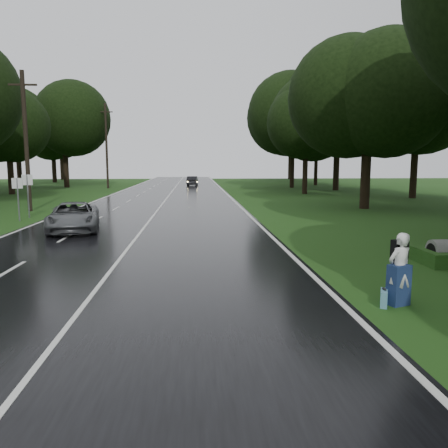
% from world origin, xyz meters
% --- Properties ---
extents(ground, '(160.00, 160.00, 0.00)m').
position_xyz_m(ground, '(0.00, 0.00, 0.00)').
color(ground, '#1E4313').
rests_on(ground, ground).
extents(road, '(12.00, 140.00, 0.04)m').
position_xyz_m(road, '(0.00, 20.00, 0.02)').
color(road, black).
rests_on(road, ground).
extents(lane_center, '(0.12, 140.00, 0.01)m').
position_xyz_m(lane_center, '(0.00, 20.00, 0.04)').
color(lane_center, silver).
rests_on(lane_center, road).
extents(grey_car, '(3.05, 5.10, 1.33)m').
position_xyz_m(grey_car, '(-3.17, 9.84, 0.70)').
color(grey_car, '#56595C').
rests_on(grey_car, road).
extents(far_car, '(1.63, 4.05, 1.31)m').
position_xyz_m(far_car, '(2.23, 51.15, 0.70)').
color(far_car, black).
rests_on(far_car, road).
extents(hitchhiker, '(0.71, 0.68, 1.66)m').
position_xyz_m(hitchhiker, '(7.08, -1.62, 0.77)').
color(hitchhiker, silver).
rests_on(hitchhiker, ground).
extents(suitcase, '(0.34, 0.52, 0.36)m').
position_xyz_m(suitcase, '(6.73, -1.69, 0.18)').
color(suitcase, teal).
rests_on(suitcase, ground).
extents(utility_pole_mid, '(1.80, 0.28, 9.11)m').
position_xyz_m(utility_pole_mid, '(-8.50, 19.04, 0.00)').
color(utility_pole_mid, black).
rests_on(utility_pole_mid, ground).
extents(utility_pole_far, '(1.80, 0.28, 10.55)m').
position_xyz_m(utility_pole_far, '(-8.50, 45.88, 0.00)').
color(utility_pole_far, black).
rests_on(utility_pole_far, ground).
extents(road_sign_a, '(0.57, 0.10, 2.38)m').
position_xyz_m(road_sign_a, '(-7.20, 13.83, 0.00)').
color(road_sign_a, white).
rests_on(road_sign_a, ground).
extents(road_sign_b, '(0.61, 0.10, 2.52)m').
position_xyz_m(road_sign_b, '(-7.20, 15.29, 0.00)').
color(road_sign_b, white).
rests_on(road_sign_b, ground).
extents(tree_left_e, '(7.98, 7.98, 12.47)m').
position_xyz_m(tree_left_e, '(-16.33, 35.70, 0.00)').
color(tree_left_e, black).
rests_on(tree_left_e, ground).
extents(tree_left_f, '(10.03, 10.03, 15.67)m').
position_xyz_m(tree_left_f, '(-14.38, 48.54, 0.00)').
color(tree_left_f, black).
rests_on(tree_left_f, ground).
extents(tree_right_d, '(8.75, 8.75, 13.68)m').
position_xyz_m(tree_right_d, '(14.46, 19.14, 0.00)').
color(tree_right_d, black).
rests_on(tree_right_d, ground).
extents(tree_right_e, '(8.55, 8.55, 13.36)m').
position_xyz_m(tree_right_e, '(13.96, 34.12, 0.00)').
color(tree_right_e, black).
rests_on(tree_right_e, ground).
extents(tree_right_f, '(10.22, 10.22, 15.97)m').
position_xyz_m(tree_right_f, '(15.20, 45.76, 0.00)').
color(tree_right_f, black).
rests_on(tree_right_f, ground).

